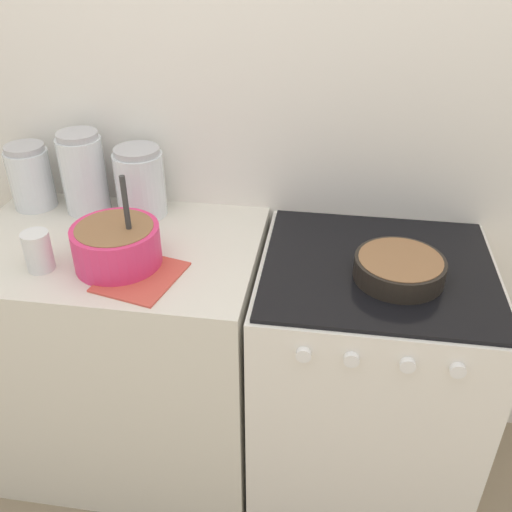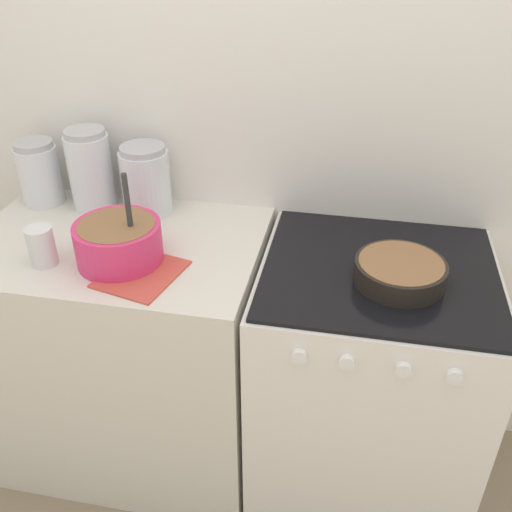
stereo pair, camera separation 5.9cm
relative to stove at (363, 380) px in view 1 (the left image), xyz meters
name	(u,v)px [view 1 (the left image)]	position (x,y,z in m)	size (l,w,h in m)	color
wall_back	(272,120)	(-0.36, 0.34, 0.75)	(4.81, 0.05, 2.40)	white
countertop_cabinet	(128,355)	(-0.81, 0.00, 0.00)	(0.91, 0.62, 0.90)	silver
stove	(363,380)	(0.00, 0.00, 0.00)	(0.69, 0.64, 0.90)	white
mixing_bowl	(116,243)	(-0.74, -0.10, 0.52)	(0.25, 0.25, 0.28)	#E0336B
baking_pan	(399,268)	(0.05, -0.06, 0.48)	(0.25, 0.25, 0.06)	black
storage_jar_left	(31,181)	(-1.15, 0.21, 0.54)	(0.14, 0.14, 0.22)	silver
storage_jar_middle	(84,178)	(-0.96, 0.21, 0.57)	(0.15, 0.15, 0.27)	silver
storage_jar_right	(141,186)	(-0.77, 0.21, 0.55)	(0.16, 0.16, 0.23)	silver
tin_can	(38,251)	(-0.95, -0.16, 0.51)	(0.08, 0.08, 0.12)	silver
recipe_page	(141,277)	(-0.66, -0.16, 0.45)	(0.24, 0.27, 0.01)	#CC4C3F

